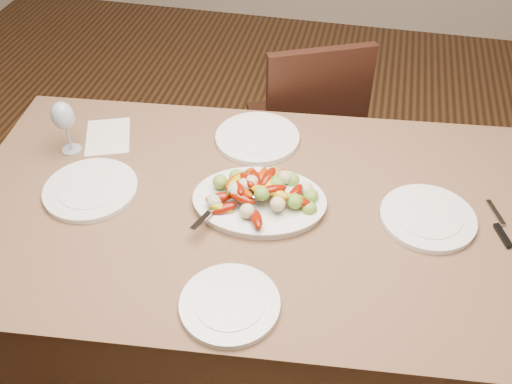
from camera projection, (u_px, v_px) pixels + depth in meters
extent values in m
plane|color=#3C2412|center=(216.00, 364.00, 2.20)|extent=(6.00, 6.00, 0.00)
cube|color=brown|center=(256.00, 285.00, 2.00)|extent=(1.94, 1.22, 0.76)
ellipsoid|color=white|center=(259.00, 203.00, 1.75)|extent=(0.42, 0.33, 0.02)
cylinder|color=white|center=(91.00, 190.00, 1.79)|extent=(0.29, 0.29, 0.02)
cylinder|color=white|center=(428.00, 218.00, 1.70)|extent=(0.28, 0.28, 0.02)
cylinder|color=white|center=(257.00, 138.00, 2.00)|extent=(0.29, 0.29, 0.02)
cylinder|color=white|center=(230.00, 304.00, 1.47)|extent=(0.26, 0.26, 0.02)
cube|color=silver|center=(108.00, 136.00, 2.01)|extent=(0.22, 0.25, 0.00)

